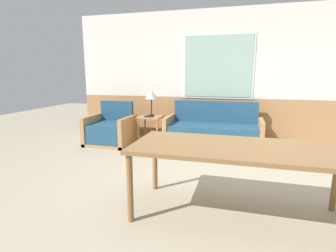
{
  "coord_description": "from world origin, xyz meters",
  "views": [
    {
      "loc": [
        -0.02,
        -2.98,
        1.42
      ],
      "look_at": [
        -1.14,
        1.09,
        0.57
      ],
      "focal_mm": 28.0,
      "sensor_mm": 36.0,
      "label": 1
    }
  ],
  "objects_px": {
    "table_lamp": "(151,95)",
    "dining_table": "(239,153)",
    "couch": "(213,133)",
    "side_table": "(151,121)",
    "armchair": "(111,131)"
  },
  "relations": [
    {
      "from": "side_table",
      "to": "dining_table",
      "type": "height_order",
      "value": "dining_table"
    },
    {
      "from": "couch",
      "to": "armchair",
      "type": "bearing_deg",
      "value": -170.7
    },
    {
      "from": "dining_table",
      "to": "couch",
      "type": "bearing_deg",
      "value": 101.1
    },
    {
      "from": "dining_table",
      "to": "armchair",
      "type": "bearing_deg",
      "value": 139.26
    },
    {
      "from": "couch",
      "to": "dining_table",
      "type": "xyz_separation_m",
      "value": [
        0.49,
        -2.51,
        0.39
      ]
    },
    {
      "from": "armchair",
      "to": "dining_table",
      "type": "height_order",
      "value": "armchair"
    },
    {
      "from": "table_lamp",
      "to": "dining_table",
      "type": "xyz_separation_m",
      "value": [
        1.79,
        -2.61,
        -0.32
      ]
    },
    {
      "from": "side_table",
      "to": "couch",
      "type": "bearing_deg",
      "value": -0.94
    },
    {
      "from": "couch",
      "to": "side_table",
      "type": "bearing_deg",
      "value": 179.06
    },
    {
      "from": "armchair",
      "to": "dining_table",
      "type": "relative_size",
      "value": 0.42
    },
    {
      "from": "dining_table",
      "to": "table_lamp",
      "type": "bearing_deg",
      "value": 124.45
    },
    {
      "from": "couch",
      "to": "table_lamp",
      "type": "relative_size",
      "value": 3.37
    },
    {
      "from": "couch",
      "to": "side_table",
      "type": "relative_size",
      "value": 3.34
    },
    {
      "from": "side_table",
      "to": "dining_table",
      "type": "relative_size",
      "value": 0.26
    },
    {
      "from": "armchair",
      "to": "table_lamp",
      "type": "relative_size",
      "value": 1.59
    }
  ]
}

